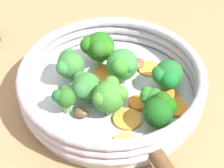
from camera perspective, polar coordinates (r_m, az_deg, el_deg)
ground_plane at (r=0.58m, az=-0.00°, el=-2.26°), size 4.00×4.00×0.00m
skillet at (r=0.57m, az=-0.00°, el=-1.68°), size 0.26×0.26×0.02m
skillet_rim_wall at (r=0.55m, az=-0.00°, el=0.57°), size 0.28×0.28×0.05m
skillet_rivet_left at (r=0.48m, az=1.98°, el=-11.04°), size 0.01×0.01×0.01m
skillet_rivet_right at (r=0.51m, az=9.27°, el=-8.23°), size 0.01×0.01×0.01m
carrot_slice_0 at (r=0.53m, az=2.34°, el=-5.39°), size 0.06×0.06×0.01m
carrot_slice_1 at (r=0.55m, az=9.79°, el=-3.69°), size 0.03×0.03×0.00m
carrot_slice_2 at (r=0.61m, az=5.70°, el=2.35°), size 0.05×0.05×0.00m
carrot_slice_3 at (r=0.50m, az=2.02°, el=-8.98°), size 0.04×0.04×0.01m
carrot_slice_4 at (r=0.55m, az=3.83°, el=-3.10°), size 0.04×0.04×0.01m
carrot_slice_5 at (r=0.59m, az=-0.71°, el=1.43°), size 0.06×0.06×0.01m
carrot_slice_6 at (r=0.61m, az=-5.96°, el=2.96°), size 0.03×0.03×0.00m
carrot_slice_7 at (r=0.56m, az=8.57°, el=-2.21°), size 0.06×0.06×0.00m
broccoli_floret_0 at (r=0.57m, az=-6.50°, el=3.03°), size 0.05×0.05×0.05m
broccoli_floret_1 at (r=0.56m, az=1.41°, el=2.99°), size 0.05×0.05×0.06m
broccoli_floret_2 at (r=0.52m, az=5.94°, el=-2.18°), size 0.03×0.03×0.04m
broccoli_floret_3 at (r=0.59m, az=-2.02°, el=5.61°), size 0.06×0.05×0.06m
broccoli_floret_4 at (r=0.54m, az=-4.10°, el=-0.39°), size 0.05×0.05×0.05m
broccoli_floret_5 at (r=0.52m, az=-7.28°, el=-1.98°), size 0.03×0.03×0.04m
broccoli_floret_6 at (r=0.50m, az=7.46°, el=-3.90°), size 0.04×0.05×0.05m
broccoli_floret_7 at (r=0.56m, az=8.39°, el=1.29°), size 0.04×0.05×0.05m
broccoli_floret_8 at (r=0.51m, az=-0.39°, el=-1.79°), size 0.05×0.05×0.06m
mushroom_piece_0 at (r=0.53m, az=-4.81°, el=-4.39°), size 0.03×0.02×0.01m
mushroom_piece_1 at (r=0.60m, az=4.05°, el=2.95°), size 0.02×0.03×0.01m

